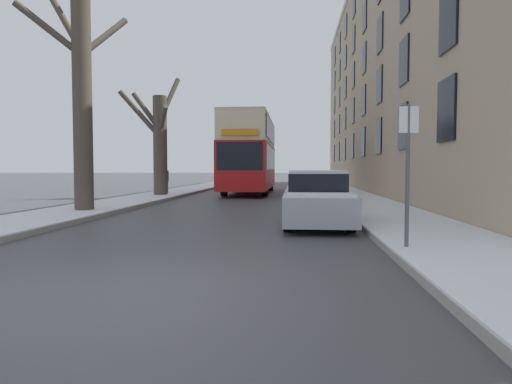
{
  "coord_description": "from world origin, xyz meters",
  "views": [
    {
      "loc": [
        2.06,
        -5.19,
        1.48
      ],
      "look_at": [
        0.23,
        17.0,
        0.35
      ],
      "focal_mm": 32.0,
      "sensor_mm": 36.0,
      "label": 1
    }
  ],
  "objects_px": {
    "parked_car_2": "(306,186)",
    "pedestrian_left_sidewalk": "(166,180)",
    "double_decker_bus": "(250,151)",
    "bare_tree_left_1": "(159,140)",
    "bare_tree_left_0": "(80,77)",
    "street_sign_post": "(408,170)",
    "parked_car_0": "(316,200)",
    "parked_car_1": "(310,191)"
  },
  "relations": [
    {
      "from": "pedestrian_left_sidewalk",
      "to": "parked_car_0",
      "type": "bearing_deg",
      "value": -31.3
    },
    {
      "from": "double_decker_bus",
      "to": "bare_tree_left_1",
      "type": "bearing_deg",
      "value": -132.08
    },
    {
      "from": "double_decker_bus",
      "to": "pedestrian_left_sidewalk",
      "type": "bearing_deg",
      "value": -147.94
    },
    {
      "from": "bare_tree_left_1",
      "to": "parked_car_1",
      "type": "distance_m",
      "value": 9.68
    },
    {
      "from": "bare_tree_left_1",
      "to": "bare_tree_left_0",
      "type": "bearing_deg",
      "value": -89.88
    },
    {
      "from": "parked_car_2",
      "to": "double_decker_bus",
      "type": "bearing_deg",
      "value": 125.38
    },
    {
      "from": "parked_car_2",
      "to": "pedestrian_left_sidewalk",
      "type": "bearing_deg",
      "value": 167.05
    },
    {
      "from": "bare_tree_left_0",
      "to": "street_sign_post",
      "type": "bearing_deg",
      "value": -36.35
    },
    {
      "from": "pedestrian_left_sidewalk",
      "to": "bare_tree_left_0",
      "type": "bearing_deg",
      "value": -61.1
    },
    {
      "from": "bare_tree_left_0",
      "to": "pedestrian_left_sidewalk",
      "type": "distance_m",
      "value": 11.11
    },
    {
      "from": "bare_tree_left_1",
      "to": "parked_car_0",
      "type": "relative_size",
      "value": 1.41
    },
    {
      "from": "bare_tree_left_1",
      "to": "double_decker_bus",
      "type": "bearing_deg",
      "value": 47.92
    },
    {
      "from": "parked_car_1",
      "to": "parked_car_2",
      "type": "distance_m",
      "value": 5.83
    },
    {
      "from": "parked_car_0",
      "to": "street_sign_post",
      "type": "height_order",
      "value": "street_sign_post"
    },
    {
      "from": "parked_car_0",
      "to": "parked_car_1",
      "type": "height_order",
      "value": "parked_car_0"
    },
    {
      "from": "bare_tree_left_1",
      "to": "double_decker_bus",
      "type": "distance_m",
      "value": 6.34
    },
    {
      "from": "parked_car_0",
      "to": "parked_car_2",
      "type": "bearing_deg",
      "value": 90.0
    },
    {
      "from": "double_decker_bus",
      "to": "street_sign_post",
      "type": "xyz_separation_m",
      "value": [
        4.55,
        -19.77,
        -1.08
      ]
    },
    {
      "from": "parked_car_2",
      "to": "pedestrian_left_sidewalk",
      "type": "relative_size",
      "value": 2.88
    },
    {
      "from": "parked_car_2",
      "to": "street_sign_post",
      "type": "xyz_separation_m",
      "value": [
        1.31,
        -15.21,
        0.84
      ]
    },
    {
      "from": "pedestrian_left_sidewalk",
      "to": "street_sign_post",
      "type": "xyz_separation_m",
      "value": [
        9.02,
        -16.98,
        0.6
      ]
    },
    {
      "from": "bare_tree_left_1",
      "to": "pedestrian_left_sidewalk",
      "type": "distance_m",
      "value": 2.82
    },
    {
      "from": "parked_car_2",
      "to": "parked_car_0",
      "type": "bearing_deg",
      "value": -90.0
    },
    {
      "from": "parked_car_0",
      "to": "pedestrian_left_sidewalk",
      "type": "distance_m",
      "value": 14.91
    },
    {
      "from": "street_sign_post",
      "to": "double_decker_bus",
      "type": "bearing_deg",
      "value": 102.97
    },
    {
      "from": "double_decker_bus",
      "to": "pedestrian_left_sidewalk",
      "type": "xyz_separation_m",
      "value": [
        -4.46,
        -2.79,
        -1.68
      ]
    },
    {
      "from": "bare_tree_left_1",
      "to": "parked_car_1",
      "type": "height_order",
      "value": "bare_tree_left_1"
    },
    {
      "from": "parked_car_1",
      "to": "pedestrian_left_sidewalk",
      "type": "relative_size",
      "value": 2.62
    },
    {
      "from": "parked_car_1",
      "to": "street_sign_post",
      "type": "height_order",
      "value": "street_sign_post"
    },
    {
      "from": "parked_car_0",
      "to": "pedestrian_left_sidewalk",
      "type": "height_order",
      "value": "pedestrian_left_sidewalk"
    },
    {
      "from": "bare_tree_left_0",
      "to": "double_decker_bus",
      "type": "distance_m",
      "value": 14.09
    },
    {
      "from": "street_sign_post",
      "to": "parked_car_2",
      "type": "bearing_deg",
      "value": 94.93
    },
    {
      "from": "bare_tree_left_0",
      "to": "parked_car_1",
      "type": "height_order",
      "value": "bare_tree_left_0"
    },
    {
      "from": "parked_car_0",
      "to": "bare_tree_left_0",
      "type": "bearing_deg",
      "value": 163.25
    },
    {
      "from": "parked_car_0",
      "to": "parked_car_2",
      "type": "relative_size",
      "value": 0.99
    },
    {
      "from": "double_decker_bus",
      "to": "street_sign_post",
      "type": "bearing_deg",
      "value": -77.03
    },
    {
      "from": "double_decker_bus",
      "to": "bare_tree_left_0",
      "type": "bearing_deg",
      "value": -107.59
    },
    {
      "from": "pedestrian_left_sidewalk",
      "to": "street_sign_post",
      "type": "bearing_deg",
      "value": -34.44
    },
    {
      "from": "double_decker_bus",
      "to": "street_sign_post",
      "type": "distance_m",
      "value": 20.32
    },
    {
      "from": "double_decker_bus",
      "to": "parked_car_2",
      "type": "bearing_deg",
      "value": -54.62
    },
    {
      "from": "bare_tree_left_1",
      "to": "parked_car_2",
      "type": "relative_size",
      "value": 1.39
    },
    {
      "from": "parked_car_1",
      "to": "double_decker_bus",
      "type": "bearing_deg",
      "value": 107.32
    }
  ]
}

